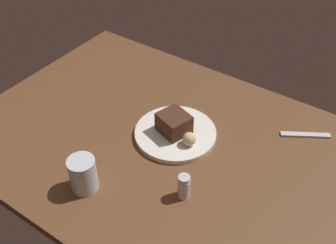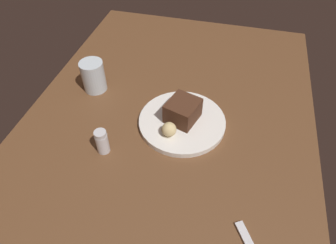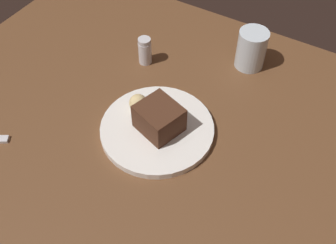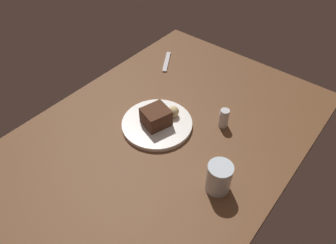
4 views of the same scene
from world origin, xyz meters
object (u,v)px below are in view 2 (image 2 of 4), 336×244
(dessert_plate, at_px, (182,122))
(bread_roll, at_px, (169,129))
(chocolate_cake_slice, at_px, (183,111))
(water_glass, at_px, (93,76))
(salt_shaker, at_px, (102,142))

(dessert_plate, height_order, bread_roll, bread_roll)
(chocolate_cake_slice, relative_size, water_glass, 0.87)
(bread_roll, bearing_deg, chocolate_cake_slice, -18.13)
(dessert_plate, relative_size, water_glass, 2.49)
(salt_shaker, xyz_separation_m, water_glass, (0.23, 0.13, 0.01))
(dessert_plate, relative_size, chocolate_cake_slice, 2.85)
(dessert_plate, height_order, salt_shaker, salt_shaker)
(bread_roll, bearing_deg, dessert_plate, -20.11)
(dessert_plate, relative_size, salt_shaker, 3.44)
(chocolate_cake_slice, height_order, salt_shaker, chocolate_cake_slice)
(bread_roll, xyz_separation_m, water_glass, (0.15, 0.28, 0.01))
(chocolate_cake_slice, height_order, bread_roll, chocolate_cake_slice)
(bread_roll, distance_m, salt_shaker, 0.18)
(bread_roll, relative_size, salt_shaker, 0.56)
(salt_shaker, height_order, water_glass, water_glass)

